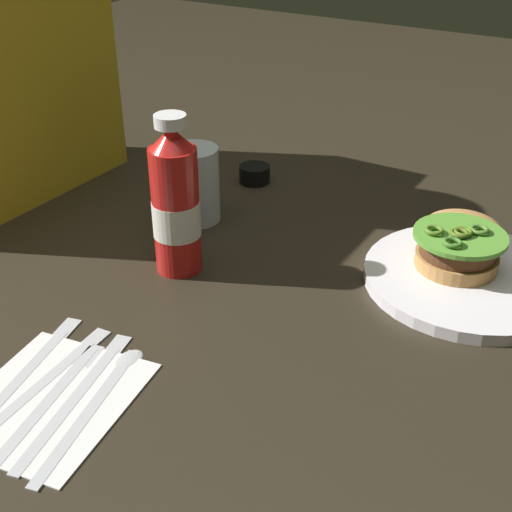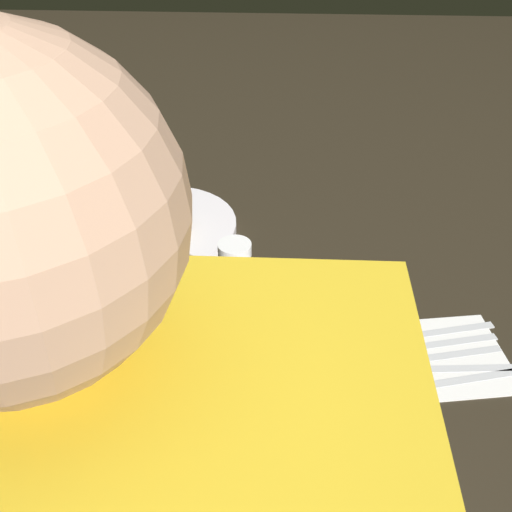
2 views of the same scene
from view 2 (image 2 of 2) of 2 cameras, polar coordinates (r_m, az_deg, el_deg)
ground_plane at (r=0.97m, az=-1.57°, el=-2.26°), size 3.00×3.00×0.00m
dinner_plate at (r=1.09m, az=-8.44°, el=2.62°), size 0.25×0.25×0.02m
burger_sandwich at (r=1.07m, az=-10.70°, el=3.14°), size 0.19×0.12×0.05m
ketchup_bottle at (r=0.77m, az=-1.78°, el=-5.79°), size 0.06×0.06×0.20m
water_glass at (r=0.77m, az=-11.39°, el=-10.50°), size 0.07×0.07×0.11m
condiment_cup at (r=0.85m, az=-21.40°, el=-11.19°), size 0.05×0.05×0.03m
napkin at (r=0.88m, az=16.14°, el=-8.66°), size 0.20×0.17×0.00m
spoon_utensil at (r=0.90m, az=13.50°, el=-6.87°), size 0.19×0.06×0.00m
butter_knife at (r=0.89m, az=14.15°, el=-7.79°), size 0.20×0.06×0.00m
fork_utensil at (r=0.87m, az=15.08°, el=-8.71°), size 0.17×0.06×0.00m
table_knife at (r=0.86m, az=14.97°, el=-9.64°), size 0.21×0.03×0.00m
steak_knife at (r=0.84m, az=15.51°, el=-10.93°), size 0.22×0.07×0.00m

